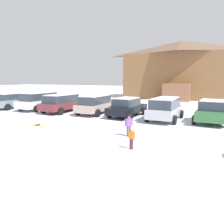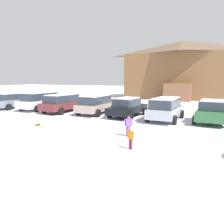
# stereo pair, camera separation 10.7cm
# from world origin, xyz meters

# --- Properties ---
(ground) EXTENTS (160.00, 160.00, 0.00)m
(ground) POSITION_xyz_m (0.00, 0.00, 0.00)
(ground) COLOR silver
(ski_lodge) EXTENTS (17.24, 10.24, 8.82)m
(ski_lodge) POSITION_xyz_m (2.28, 30.55, 4.45)
(ski_lodge) COLOR brown
(ski_lodge) RESTS_ON ground
(parked_grey_wagon) EXTENTS (2.24, 4.41, 1.61)m
(parked_grey_wagon) POSITION_xyz_m (-11.99, 11.03, 0.87)
(parked_grey_wagon) COLOR gray
(parked_grey_wagon) RESTS_ON ground
(parked_white_suv) EXTENTS (2.34, 4.72, 1.74)m
(parked_white_suv) POSITION_xyz_m (-8.66, 11.36, 0.94)
(parked_white_suv) COLOR white
(parked_white_suv) RESTS_ON ground
(parked_maroon_van) EXTENTS (2.29, 4.47, 1.66)m
(parked_maroon_van) POSITION_xyz_m (-5.67, 11.05, 0.90)
(parked_maroon_van) COLOR brown
(parked_maroon_van) RESTS_ON ground
(parked_beige_suv) EXTENTS (2.23, 4.19, 1.65)m
(parked_beige_suv) POSITION_xyz_m (-2.28, 11.37, 0.89)
(parked_beige_suv) COLOR #B79F91
(parked_beige_suv) RESTS_ON ground
(parked_black_sedan) EXTENTS (2.41, 4.59, 1.56)m
(parked_black_sedan) POSITION_xyz_m (0.72, 11.39, 0.79)
(parked_black_sedan) COLOR black
(parked_black_sedan) RESTS_ON ground
(parked_silver_wagon) EXTENTS (2.31, 4.50, 1.68)m
(parked_silver_wagon) POSITION_xyz_m (3.89, 11.11, 0.91)
(parked_silver_wagon) COLOR #B4BBBF
(parked_silver_wagon) RESTS_ON ground
(parked_green_coupe) EXTENTS (2.44, 4.25, 1.63)m
(parked_green_coupe) POSITION_xyz_m (7.10, 11.49, 0.82)
(parked_green_coupe) COLOR #336E3A
(parked_green_coupe) RESTS_ON ground
(skier_child_in_orange_jacket) EXTENTS (0.35, 0.21, 0.99)m
(skier_child_in_orange_jacket) POSITION_xyz_m (3.92, 3.54, 0.56)
(skier_child_in_orange_jacket) COLOR #723752
(skier_child_in_orange_jacket) RESTS_ON ground
(skier_child_in_purple_jacket) EXTENTS (0.39, 0.28, 1.16)m
(skier_child_in_purple_jacket) POSITION_xyz_m (3.04, 5.53, 0.66)
(skier_child_in_purple_jacket) COLOR #6B3652
(skier_child_in_purple_jacket) RESTS_ON ground
(pair_of_skis) EXTENTS (1.44, 0.43, 0.08)m
(pair_of_skis) POSITION_xyz_m (-3.41, 5.54, 0.02)
(pair_of_skis) COLOR #EAB410
(pair_of_skis) RESTS_ON ground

